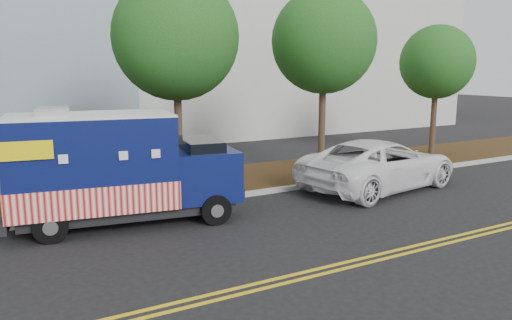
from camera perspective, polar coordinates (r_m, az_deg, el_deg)
ground at (r=13.77m, az=-6.77°, el=-6.62°), size 120.00×120.00×0.00m
curb at (r=15.00m, az=-8.83°, el=-4.93°), size 120.00×0.18×0.15m
mulch_strip at (r=16.93m, az=-11.32°, el=-3.24°), size 120.00×4.00×0.15m
centerline_near at (r=10.04m, az=3.27°, el=-13.19°), size 120.00×0.10×0.01m
centerline_far at (r=9.85m, az=4.07°, el=-13.69°), size 120.00×0.10×0.01m
tree_b at (r=16.87m, az=-9.14°, el=13.66°), size 4.12×4.12×7.07m
tree_c at (r=19.06m, az=7.76°, el=13.26°), size 3.87×3.87×6.93m
tree_d at (r=24.24m, az=19.99°, el=10.44°), size 3.30×3.30×5.93m
sign_post at (r=14.35m, az=-16.45°, el=-1.33°), size 0.06×0.06×2.40m
food_truck at (r=13.37m, az=-15.91°, el=-1.26°), size 6.13×3.02×3.10m
white_car at (r=17.30m, az=13.93°, el=-0.47°), size 6.37×3.72×1.67m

